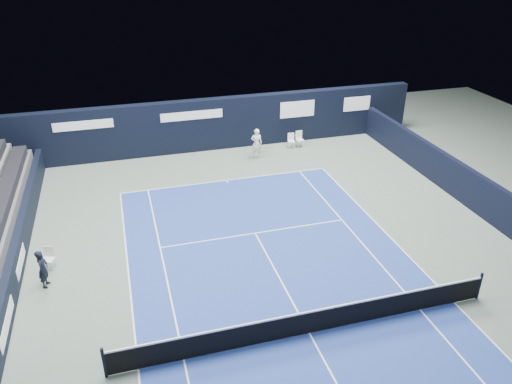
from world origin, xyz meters
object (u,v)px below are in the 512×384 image
tennis_net (310,321)px  tennis_player (257,143)px  folding_chair_back_a (299,136)px  folding_chair_back_b (291,139)px  line_judge_chair (48,256)px

tennis_net → tennis_player: size_ratio=7.33×
folding_chair_back_a → tennis_player: size_ratio=0.55×
folding_chair_back_a → tennis_net: tennis_net is taller
folding_chair_back_b → tennis_player: bearing=-151.7°
folding_chair_back_b → folding_chair_back_a: bearing=12.5°
line_judge_chair → tennis_player: size_ratio=0.53×
folding_chair_back_a → folding_chair_back_b: folding_chair_back_a is taller
folding_chair_back_a → tennis_net: bearing=-113.2°
line_judge_chair → tennis_net: size_ratio=0.07×
folding_chair_back_a → folding_chair_back_b: bearing=-179.2°
line_judge_chair → tennis_player: 13.55m
folding_chair_back_b → tennis_player: tennis_player is taller
folding_chair_back_a → folding_chair_back_b: (-0.53, -0.04, -0.14)m
tennis_net → tennis_player: tennis_player is taller
folding_chair_back_b → tennis_player: size_ratio=0.51×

